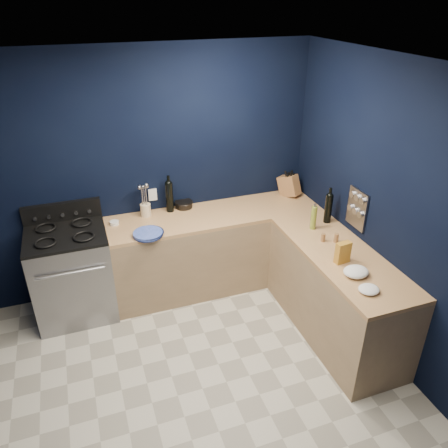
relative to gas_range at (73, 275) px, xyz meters
name	(u,v)px	position (x,y,z in m)	size (l,w,h in m)	color
floor	(203,390)	(0.93, -1.42, -0.47)	(3.50, 3.50, 0.02)	beige
ceiling	(192,71)	(0.93, -1.42, 2.15)	(3.50, 3.50, 0.02)	silver
wall_back	(151,175)	(0.93, 0.34, 0.84)	(3.50, 0.02, 2.60)	black
wall_right	(400,223)	(2.69, -1.42, 0.84)	(0.02, 3.50, 2.60)	black
cab_back	(215,251)	(1.53, 0.02, -0.03)	(2.30, 0.63, 0.86)	#977A59
top_back	(215,215)	(1.53, 0.02, 0.42)	(2.30, 0.63, 0.04)	olive
cab_right	(335,295)	(2.37, -1.13, -0.03)	(0.63, 1.67, 0.86)	#977A59
top_right	(341,255)	(2.37, -1.13, 0.42)	(0.63, 1.67, 0.04)	olive
gas_range	(73,275)	(0.00, 0.00, 0.00)	(0.76, 0.66, 0.92)	gray
oven_door	(75,294)	(0.00, -0.32, -0.01)	(0.59, 0.02, 0.42)	black
cooktop	(65,235)	(0.00, 0.00, 0.48)	(0.76, 0.66, 0.03)	black
backguard	(62,212)	(0.00, 0.30, 0.58)	(0.76, 0.06, 0.20)	black
spice_panel	(357,209)	(2.67, -0.87, 0.72)	(0.02, 0.28, 0.38)	gray
wall_outlet	(153,195)	(0.93, 0.32, 0.62)	(0.09, 0.02, 0.13)	white
plate_stack	(148,234)	(0.76, -0.22, 0.46)	(0.29, 0.29, 0.04)	#324FA2
ramekin	(114,223)	(0.48, 0.12, 0.46)	(0.09, 0.09, 0.04)	white
utensil_crock	(146,210)	(0.83, 0.21, 0.51)	(0.11, 0.11, 0.14)	#F4E3C6
wine_bottle_back	(169,197)	(1.09, 0.23, 0.61)	(0.08, 0.08, 0.33)	black
lemon_basket	(184,204)	(1.25, 0.27, 0.48)	(0.19, 0.19, 0.07)	black
knife_block	(289,186)	(2.49, 0.17, 0.56)	(0.13, 0.22, 0.24)	#8F5F36
wine_bottle_right	(328,209)	(2.56, -0.56, 0.59)	(0.07, 0.07, 0.30)	black
oil_bottle	(314,218)	(2.35, -0.63, 0.56)	(0.06, 0.06, 0.24)	olive
spice_jar_near	(336,238)	(2.42, -0.94, 0.49)	(0.04, 0.04, 0.09)	olive
spice_jar_far	(323,237)	(2.32, -0.88, 0.48)	(0.04, 0.04, 0.08)	olive
crouton_bag	(343,253)	(2.28, -1.26, 0.54)	(0.13, 0.06, 0.20)	#A54222
towel_front	(356,272)	(2.28, -1.47, 0.48)	(0.22, 0.19, 0.08)	white
towel_end	(369,289)	(2.24, -1.70, 0.47)	(0.17, 0.15, 0.05)	white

